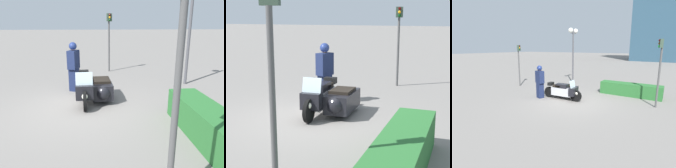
# 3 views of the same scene
# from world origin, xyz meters

# --- Properties ---
(ground_plane) EXTENTS (160.00, 160.00, 0.00)m
(ground_plane) POSITION_xyz_m (0.00, 0.00, 0.00)
(ground_plane) COLOR slate
(police_motorcycle) EXTENTS (2.38, 1.19, 1.15)m
(police_motorcycle) POSITION_xyz_m (-0.57, 0.43, 0.46)
(police_motorcycle) COLOR black
(police_motorcycle) RESTS_ON ground
(officer_rider) EXTENTS (0.59, 0.46, 1.89)m
(officer_rider) POSITION_xyz_m (-1.85, -0.33, 1.00)
(officer_rider) COLOR #192347
(officer_rider) RESTS_ON ground
(hedge_bush_curbside) EXTENTS (3.53, 0.77, 0.76)m
(hedge_bush_curbside) POSITION_xyz_m (2.47, 2.94, 0.38)
(hedge_bush_curbside) COLOR #28662D
(hedge_bush_curbside) RESTS_ON ground
(traffic_light_near) EXTENTS (0.23, 0.29, 3.27)m
(traffic_light_near) POSITION_xyz_m (4.00, 1.41, 2.16)
(traffic_light_near) COLOR #4C4C4C
(traffic_light_near) RESTS_ON ground
(traffic_light_far) EXTENTS (0.23, 0.29, 3.05)m
(traffic_light_far) POSITION_xyz_m (-5.22, 1.31, 2.03)
(traffic_light_far) COLOR #4C4C4C
(traffic_light_far) RESTS_ON ground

